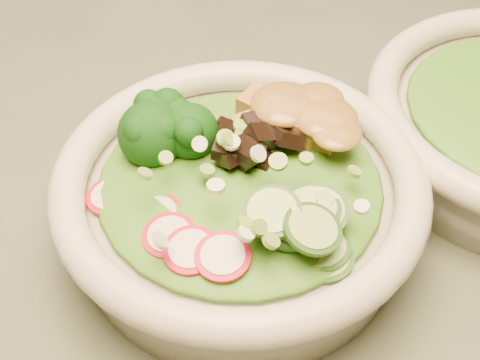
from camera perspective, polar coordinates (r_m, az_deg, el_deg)
The scene contains 9 objects.
salad_bowl at distance 0.42m, azimuth 0.00°, elevation -1.71°, with size 0.23×0.23×0.06m.
lettuce_bed at distance 0.41m, azimuth 0.00°, elevation 0.10°, with size 0.18×0.18×0.02m, color #235E13.
broccoli_florets at distance 0.43m, azimuth -5.52°, elevation 4.70°, with size 0.07×0.06×0.04m, color black, non-canonical shape.
radish_slices at distance 0.38m, azimuth -5.63°, elevation -4.37°, with size 0.10×0.03×0.02m, color #B00D23, non-canonical shape.
cucumber_slices at distance 0.38m, azimuth 6.17°, elevation -3.13°, with size 0.06×0.06×0.03m, color #97BF6A, non-canonical shape.
mushroom_heap at distance 0.41m, azimuth 1.01°, elevation 1.99°, with size 0.06×0.06×0.03m, color black, non-canonical shape.
tofu_cubes at distance 0.43m, azimuth 5.07°, elevation 4.69°, with size 0.08×0.05×0.03m, color #955D31, non-canonical shape.
peanut_sauce at distance 0.43m, azimuth 5.17°, elevation 5.83°, with size 0.06×0.05×0.01m, color brown.
scallion_garnish at distance 0.40m, azimuth 0.00°, elevation 2.12°, with size 0.17×0.17×0.02m, color olive, non-canonical shape.
Camera 1 is at (0.06, -0.27, 1.10)m, focal length 50.00 mm.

